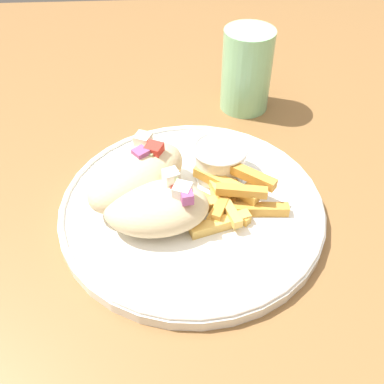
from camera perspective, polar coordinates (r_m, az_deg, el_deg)
table at (r=0.58m, az=2.91°, el=-8.07°), size 1.32×1.32×0.76m
plate at (r=0.52m, az=-0.00°, el=-1.93°), size 0.30×0.30×0.02m
pita_sandwich_near at (r=0.48m, az=-4.42°, el=-1.92°), size 0.12×0.08×0.06m
pita_sandwich_far at (r=0.51m, az=-6.99°, el=2.02°), size 0.14×0.14×0.06m
fries_pile at (r=0.51m, az=4.47°, el=-0.70°), size 0.12×0.12×0.04m
sauce_ramekin at (r=0.54m, az=3.54°, el=4.26°), size 0.07×0.07×0.04m
water_glass at (r=0.68m, az=6.90°, el=14.67°), size 0.07×0.07×0.12m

